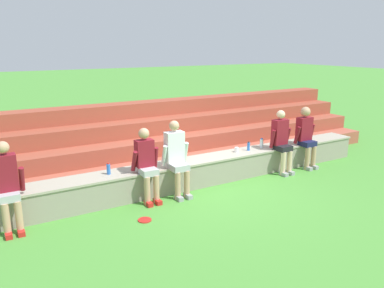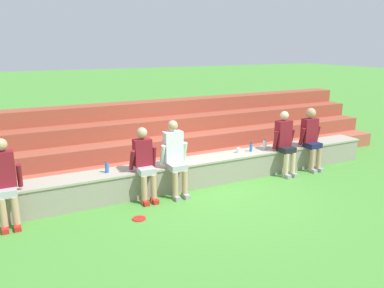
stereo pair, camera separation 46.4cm
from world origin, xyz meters
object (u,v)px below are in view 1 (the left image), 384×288
object	(u,v)px
water_bottle_center_gap	(249,146)
plastic_cup_middle	(237,150)
person_far_left	(8,185)
person_right_of_center	(282,140)
person_left_of_center	(147,163)
water_bottle_near_left	(109,169)
water_bottle_mid_left	(262,143)
person_center	(177,156)
frisbee	(145,220)
person_far_right	(306,135)

from	to	relation	value
water_bottle_center_gap	plastic_cup_middle	bearing A→B (deg)	175.33
person_far_left	plastic_cup_middle	size ratio (longest dim) A/B	13.14
person_right_of_center	person_left_of_center	bearing A→B (deg)	179.38
water_bottle_near_left	person_right_of_center	bearing A→B (deg)	-4.74
water_bottle_mid_left	person_center	bearing A→B (deg)	-172.23
water_bottle_mid_left	frisbee	bearing A→B (deg)	-162.63
person_far_left	water_bottle_near_left	distance (m)	1.74
water_bottle_near_left	plastic_cup_middle	bearing A→B (deg)	0.26
person_far_left	plastic_cup_middle	world-z (taller)	person_far_left
water_bottle_mid_left	plastic_cup_middle	distance (m)	0.71
person_left_of_center	person_right_of_center	size ratio (longest dim) A/B	0.96
person_far_right	frisbee	size ratio (longest dim) A/B	6.36
person_center	person_far_right	world-z (taller)	person_center
person_far_right	water_bottle_mid_left	xyz separation A→B (m)	(-1.08, 0.32, -0.14)
person_far_left	water_bottle_center_gap	xyz separation A→B (m)	(4.95, 0.31, -0.13)
person_center	water_bottle_near_left	bearing A→B (deg)	165.58
person_far_right	water_bottle_center_gap	bearing A→B (deg)	168.62
person_right_of_center	water_bottle_center_gap	distance (m)	0.77
person_far_left	plastic_cup_middle	bearing A→B (deg)	4.19
water_bottle_center_gap	frisbee	distance (m)	3.25
person_center	person_right_of_center	size ratio (longest dim) A/B	1.02
person_right_of_center	person_far_right	bearing A→B (deg)	1.22
plastic_cup_middle	frisbee	bearing A→B (deg)	-158.31
person_far_left	frisbee	distance (m)	2.21
person_left_of_center	person_far_right	distance (m)	4.09
person_far_right	water_bottle_center_gap	size ratio (longest dim) A/B	7.14
person_center	person_right_of_center	distance (m)	2.69
person_left_of_center	water_bottle_near_left	size ratio (longest dim) A/B	6.36
person_center	water_bottle_mid_left	distance (m)	2.42
person_far_left	person_right_of_center	xyz separation A→B (m)	(5.64, -0.00, -0.00)
person_left_of_center	plastic_cup_middle	world-z (taller)	person_left_of_center
frisbee	person_right_of_center	bearing A→B (deg)	11.19
person_right_of_center	water_bottle_center_gap	xyz separation A→B (m)	(-0.69, 0.31, -0.13)
water_bottle_near_left	water_bottle_mid_left	size ratio (longest dim) A/B	0.95
person_far_left	person_far_right	xyz separation A→B (m)	(6.43, 0.02, 0.02)
person_right_of_center	frisbee	xyz separation A→B (m)	(-3.70, -0.73, -0.76)
person_center	water_bottle_mid_left	size ratio (longest dim) A/B	6.41
person_left_of_center	person_right_of_center	xyz separation A→B (m)	(3.30, -0.04, 0.03)
person_far_left	person_left_of_center	size ratio (longest dim) A/B	1.05
person_left_of_center	person_center	size ratio (longest dim) A/B	0.94
water_bottle_center_gap	frisbee	size ratio (longest dim) A/B	0.89
plastic_cup_middle	frisbee	world-z (taller)	plastic_cup_middle
water_bottle_near_left	water_bottle_center_gap	bearing A→B (deg)	-0.22
person_left_of_center	person_far_right	world-z (taller)	person_far_right
water_bottle_center_gap	plastic_cup_middle	size ratio (longest dim) A/B	1.84
person_right_of_center	water_bottle_center_gap	bearing A→B (deg)	155.64
person_center	person_far_right	size ratio (longest dim) A/B	1.01
person_center	water_bottle_mid_left	bearing A→B (deg)	7.77
plastic_cup_middle	water_bottle_near_left	bearing A→B (deg)	-179.74
water_bottle_center_gap	person_center	bearing A→B (deg)	-171.23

